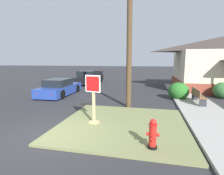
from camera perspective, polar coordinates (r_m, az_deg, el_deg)
ground_plane at (r=6.69m, az=-20.13°, el=-14.79°), size 160.00×160.00×0.00m
grass_corner_patch at (r=7.34m, az=3.52°, el=-11.79°), size 5.04×4.94×0.08m
sidewalk_strip at (r=11.72m, az=25.40°, el=-4.70°), size 2.20×17.31×0.12m
fire_hydrant at (r=5.35m, az=13.18°, el=-14.78°), size 0.38×0.34×0.89m
stop_sign at (r=7.06m, az=-6.06°, el=-4.41°), size 0.67×0.35×1.98m
manhole_cover at (r=10.74m, az=-8.56°, el=-5.39°), size 0.70×0.70×0.02m
parked_sedan_blue at (r=14.02m, az=-16.78°, el=-0.12°), size 2.01×4.52×1.25m
pickup_truck_black at (r=20.46m, az=-7.73°, el=3.07°), size 2.20×5.54×1.48m
street_bench at (r=11.50m, az=26.24°, el=-2.27°), size 0.45×1.81×0.85m
utility_pole at (r=10.11m, az=5.87°, el=25.48°), size 1.71×0.29×10.64m
shrub_near_porch at (r=14.39m, az=32.32°, el=-0.82°), size 1.13×1.13×1.12m
shrub_by_curb at (r=12.59m, az=20.95°, el=-1.09°), size 1.36×1.36×1.17m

